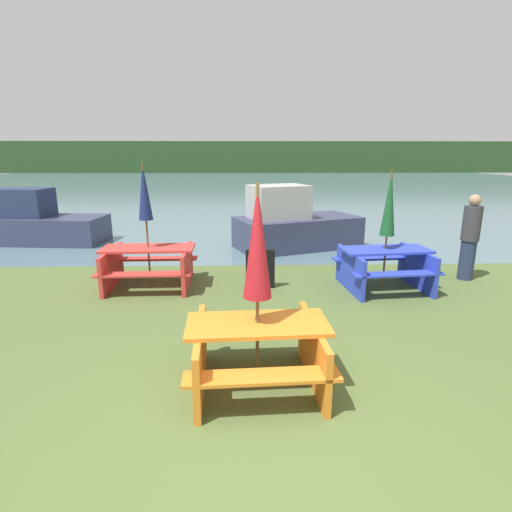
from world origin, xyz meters
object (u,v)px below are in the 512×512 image
(picnic_table_red, at_px, (149,263))
(boat_second, at_px, (41,223))
(umbrella_crimson, at_px, (257,243))
(picnic_table_orange, at_px, (257,348))
(umbrella_navy, at_px, (144,193))
(boat, at_px, (293,225))
(umbrella_darkgreen, at_px, (389,204))
(person, at_px, (470,238))
(picnic_table_blue, at_px, (384,265))
(signboard, at_px, (260,269))

(picnic_table_red, distance_m, boat_second, 5.70)
(umbrella_crimson, bearing_deg, picnic_table_orange, 93.58)
(umbrella_navy, distance_m, boat, 4.63)
(umbrella_darkgreen, relative_size, person, 1.29)
(picnic_table_blue, height_order, umbrella_navy, umbrella_navy)
(umbrella_crimson, distance_m, boat, 6.80)
(signboard, bearing_deg, boat, 73.17)
(picnic_table_orange, height_order, boat_second, boat_second)
(picnic_table_blue, relative_size, boat, 0.48)
(picnic_table_blue, bearing_deg, umbrella_darkgreen, 63.43)
(picnic_table_red, bearing_deg, umbrella_darkgreen, -3.15)
(umbrella_darkgreen, xyz_separation_m, boat_second, (-8.47, 4.29, -1.05))
(picnic_table_red, bearing_deg, boat, 45.55)
(boat, height_order, boat_second, boat)
(picnic_table_blue, bearing_deg, umbrella_navy, 176.85)
(boat, height_order, person, person)
(picnic_table_blue, relative_size, umbrella_navy, 0.74)
(boat_second, bearing_deg, boat, -1.72)
(boat, xyz_separation_m, boat_second, (-7.15, 0.85, -0.06))
(picnic_table_blue, height_order, person, person)
(picnic_table_orange, distance_m, boat_second, 9.57)
(umbrella_navy, relative_size, boat, 0.65)
(boat_second, relative_size, person, 1.94)
(picnic_table_red, bearing_deg, boat_second, 134.73)
(umbrella_navy, bearing_deg, umbrella_crimson, -60.08)
(picnic_table_orange, xyz_separation_m, person, (4.38, 3.72, 0.43))
(umbrella_navy, height_order, boat, umbrella_navy)
(umbrella_crimson, height_order, boat_second, umbrella_crimson)
(umbrella_crimson, relative_size, person, 1.29)
(picnic_table_blue, distance_m, umbrella_darkgreen, 1.14)
(umbrella_navy, xyz_separation_m, signboard, (2.13, -0.15, -1.42))
(picnic_table_blue, relative_size, boat_second, 0.52)
(picnic_table_red, xyz_separation_m, boat, (3.14, 3.20, 0.16))
(umbrella_darkgreen, bearing_deg, umbrella_crimson, -128.06)
(umbrella_darkgreen, relative_size, boat_second, 0.66)
(picnic_table_blue, xyz_separation_m, boat_second, (-8.47, 4.29, 0.10))
(picnic_table_blue, relative_size, umbrella_darkgreen, 0.78)
(picnic_table_orange, height_order, signboard, signboard)
(boat_second, xyz_separation_m, signboard, (6.13, -4.20, -0.19))
(umbrella_crimson, bearing_deg, umbrella_navy, 119.92)
(boat, relative_size, signboard, 4.82)
(picnic_table_orange, height_order, person, person)
(umbrella_darkgreen, bearing_deg, umbrella_navy, 176.85)
(picnic_table_red, relative_size, umbrella_navy, 0.75)
(umbrella_darkgreen, distance_m, signboard, 2.65)
(picnic_table_orange, bearing_deg, picnic_table_blue, 51.94)
(picnic_table_orange, relative_size, boat_second, 0.48)
(picnic_table_red, height_order, umbrella_crimson, umbrella_crimson)
(picnic_table_orange, relative_size, umbrella_darkgreen, 0.72)
(picnic_table_orange, bearing_deg, picnic_table_red, 119.92)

